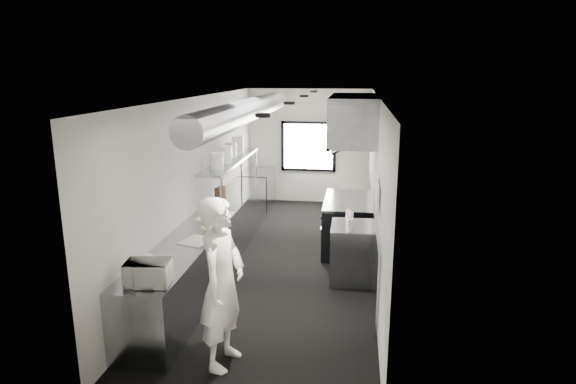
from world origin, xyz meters
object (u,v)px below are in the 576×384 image
(line_cook, at_px, (222,283))
(cutting_board, at_px, (215,216))
(small_plate, at_px, (206,227))
(squeeze_bottle_c, at_px, (351,218))
(plate_stack_a, at_px, (217,161))
(squeeze_bottle_b, at_px, (351,224))
(bottle_station, at_px, (352,253))
(plate_stack_b, at_px, (226,155))
(deli_tub_a, at_px, (147,261))
(far_work_table, at_px, (257,190))
(plate_stack_d, at_px, (238,145))
(microwave, at_px, (148,273))
(prep_counter, at_px, (213,242))
(squeeze_bottle_d, at_px, (348,215))
(squeeze_bottle_e, at_px, (351,215))
(deli_tub_b, at_px, (148,259))
(plate_stack_c, at_px, (231,150))
(knife_block, at_px, (220,194))
(range, at_px, (347,224))
(exhaust_hood, at_px, (353,119))
(pass_shelf, at_px, (231,161))
(squeeze_bottle_a, at_px, (349,225))

(line_cook, bearing_deg, cutting_board, 27.10)
(small_plate, height_order, squeeze_bottle_c, squeeze_bottle_c)
(plate_stack_a, height_order, squeeze_bottle_b, plate_stack_a)
(bottle_station, bearing_deg, plate_stack_b, 150.19)
(squeeze_bottle_b, xyz_separation_m, squeeze_bottle_c, (0.00, 0.23, 0.01))
(deli_tub_a, xyz_separation_m, plate_stack_a, (0.11, 2.76, 0.76))
(squeeze_bottle_b, bearing_deg, line_cook, -120.68)
(far_work_table, distance_m, plate_stack_d, 2.04)
(cutting_board, bearing_deg, microwave, -89.94)
(prep_counter, distance_m, squeeze_bottle_d, 2.28)
(cutting_board, bearing_deg, prep_counter, 147.64)
(far_work_table, bearing_deg, plate_stack_a, -91.16)
(squeeze_bottle_e, bearing_deg, prep_counter, -178.24)
(bottle_station, height_order, squeeze_bottle_d, squeeze_bottle_d)
(deli_tub_b, relative_size, squeeze_bottle_b, 0.82)
(cutting_board, bearing_deg, bottle_station, -4.05)
(prep_counter, relative_size, deli_tub_b, 44.13)
(deli_tub_a, distance_m, deli_tub_b, 0.07)
(bottle_station, height_order, small_plate, small_plate)
(plate_stack_b, bearing_deg, plate_stack_d, 90.69)
(prep_counter, distance_m, squeeze_bottle_c, 2.34)
(deli_tub_a, distance_m, squeeze_bottle_c, 3.15)
(plate_stack_c, bearing_deg, knife_block, -94.21)
(range, relative_size, bottle_station, 1.78)
(bottle_station, relative_size, deli_tub_b, 6.62)
(small_plate, bearing_deg, plate_stack_b, 94.68)
(far_work_table, height_order, squeeze_bottle_b, squeeze_bottle_b)
(plate_stack_a, height_order, squeeze_bottle_d, plate_stack_a)
(knife_block, bearing_deg, bottle_station, -11.70)
(bottle_station, distance_m, squeeze_bottle_b, 0.57)
(exhaust_hood, distance_m, pass_shelf, 2.46)
(line_cook, relative_size, squeeze_bottle_e, 12.05)
(microwave, bearing_deg, squeeze_bottle_e, 44.16)
(plate_stack_d, height_order, squeeze_bottle_d, plate_stack_d)
(microwave, height_order, knife_block, microwave)
(deli_tub_b, bearing_deg, squeeze_bottle_a, 33.00)
(cutting_board, bearing_deg, line_cook, -72.25)
(plate_stack_d, distance_m, squeeze_bottle_a, 3.58)
(small_plate, xyz_separation_m, squeeze_bottle_d, (2.12, 0.61, 0.09))
(squeeze_bottle_d, bearing_deg, plate_stack_c, 143.58)
(far_work_table, bearing_deg, squeeze_bottle_c, -59.54)
(plate_stack_a, height_order, plate_stack_d, plate_stack_d)
(pass_shelf, height_order, line_cook, line_cook)
(squeeze_bottle_d, bearing_deg, bottle_station, -66.46)
(deli_tub_a, bearing_deg, plate_stack_d, 88.45)
(plate_stack_b, bearing_deg, range, 1.41)
(cutting_board, bearing_deg, small_plate, -86.97)
(squeeze_bottle_c, bearing_deg, deli_tub_a, -140.94)
(plate_stack_a, height_order, squeeze_bottle_a, plate_stack_a)
(microwave, bearing_deg, small_plate, 81.86)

